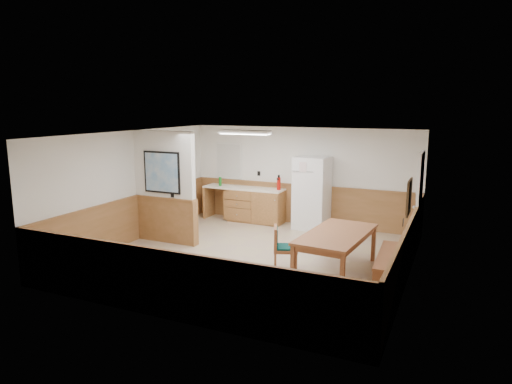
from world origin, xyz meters
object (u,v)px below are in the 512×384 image
at_px(fire_extinguisher, 279,183).
at_px(soap_bottle, 220,181).
at_px(dining_table, 337,237).
at_px(dining_bench, 389,260).
at_px(dining_chair, 281,245).
at_px(refrigerator, 312,193).

relative_size(fire_extinguisher, soap_bottle, 1.62).
xyz_separation_m(dining_table, fire_extinguisher, (-2.25, 2.83, 0.41)).
relative_size(dining_table, dining_bench, 1.22).
bearing_deg(dining_chair, refrigerator, 75.11).
height_order(dining_table, soap_bottle, soap_bottle).
xyz_separation_m(dining_bench, dining_chair, (-1.89, -0.42, 0.15)).
xyz_separation_m(refrigerator, dining_bench, (2.27, -2.69, -0.56)).
bearing_deg(dining_chair, soap_bottle, 111.69).
xyz_separation_m(refrigerator, soap_bottle, (-2.59, 0.01, 0.12)).
distance_m(dining_bench, fire_extinguisher, 4.29).
bearing_deg(dining_bench, dining_chair, -170.11).
distance_m(dining_chair, soap_bottle, 4.34).
bearing_deg(fire_extinguisher, refrigerator, -18.22).
distance_m(dining_bench, soap_bottle, 5.60).
bearing_deg(refrigerator, dining_chair, -79.19).
relative_size(dining_table, soap_bottle, 8.66).
distance_m(refrigerator, dining_table, 3.06).
distance_m(dining_bench, dining_chair, 1.94).
xyz_separation_m(refrigerator, fire_extinguisher, (-0.92, 0.09, 0.17)).
bearing_deg(soap_bottle, dining_bench, -29.01).
relative_size(dining_bench, fire_extinguisher, 4.38).
height_order(dining_table, fire_extinguisher, fire_extinguisher).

